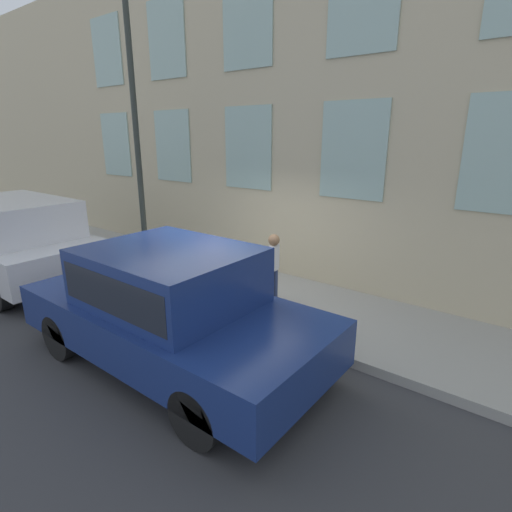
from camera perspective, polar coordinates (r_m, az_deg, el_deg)
ground_plane at (r=7.28m, az=-5.33°, el=-8.99°), size 80.00×80.00×0.00m
sidewalk at (r=8.10m, az=0.54°, el=-5.58°), size 2.43×60.00×0.15m
building_facade at (r=8.62m, az=6.46°, el=19.93°), size 0.33×40.00×7.27m
fire_hydrant at (r=7.52m, az=-2.47°, el=-3.45°), size 0.36×0.47×0.80m
person at (r=7.33m, az=2.53°, el=-0.86°), size 0.32×0.21×1.31m
parked_car_navy_near at (r=5.70m, az=-12.01°, el=-6.55°), size 2.07×4.58×1.72m
parked_truck_silver_far at (r=10.29m, az=-31.32°, el=2.58°), size 2.09×4.69×1.85m
street_lamp at (r=9.04m, az=-17.18°, el=21.36°), size 0.36×0.36×6.26m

